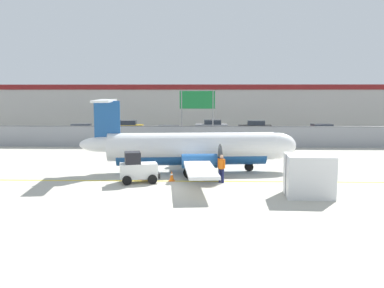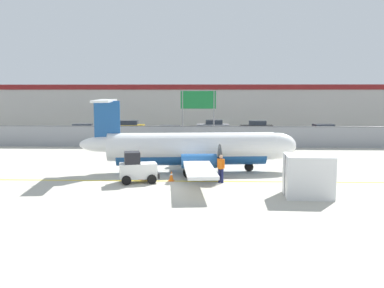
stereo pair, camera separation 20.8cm
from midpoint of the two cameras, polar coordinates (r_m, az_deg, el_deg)
ground_plane at (r=26.30m, az=-0.76°, el=-4.98°), size 140.00×140.00×0.01m
perimeter_fence at (r=41.94m, az=0.15°, el=1.09°), size 98.00×0.10×2.10m
parking_lot_strip at (r=53.48m, az=0.47°, el=1.26°), size 98.00×17.00×0.12m
background_building at (r=71.72m, az=0.78°, el=5.31°), size 91.00×8.10×6.50m
commuter_airplane at (r=29.03m, az=0.26°, el=-0.63°), size 14.78×16.08×4.92m
baggage_tug at (r=25.98m, az=-7.47°, el=-3.27°), size 2.53×1.84×1.88m
ground_crew_worker at (r=25.77m, az=3.71°, el=-3.09°), size 0.49×0.48×1.70m
cargo_container at (r=23.20m, az=15.09°, el=-4.10°), size 2.49×2.11×2.20m
traffic_cone_near_left at (r=26.97m, az=-7.08°, el=-4.05°), size 0.36×0.36×0.64m
traffic_cone_near_right at (r=26.32m, az=-2.94°, el=-4.28°), size 0.36×0.36×0.64m
parked_car_0 at (r=51.48m, az=-14.51°, el=1.73°), size 4.39×2.43×1.58m
parked_car_1 at (r=56.31m, az=-8.76°, el=2.32°), size 4.25×2.11×1.58m
parked_car_2 at (r=47.28m, az=-3.22°, el=1.49°), size 4.35×2.33×1.58m
parked_car_3 at (r=56.60m, az=2.54°, el=2.42°), size 4.21×2.03×1.58m
parked_car_4 at (r=55.80m, az=8.30°, el=2.29°), size 4.29×2.20×1.58m
parked_car_5 at (r=51.77m, az=16.68°, el=1.69°), size 4.34×2.30×1.58m
highway_sign at (r=43.67m, az=0.57°, el=5.31°), size 3.60×0.14×5.50m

